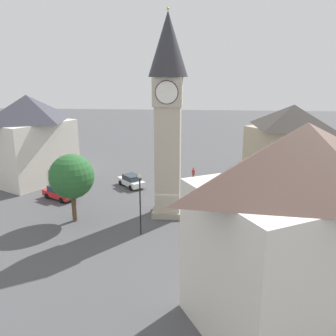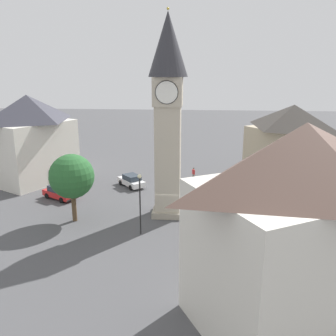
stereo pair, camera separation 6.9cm
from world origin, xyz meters
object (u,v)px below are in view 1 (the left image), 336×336
(building_shop_left, at_px, (297,226))
(building_terrace_right, at_px, (291,146))
(clock_tower, at_px, (168,101))
(car_blue_kerb, at_px, (131,181))
(road_sign, at_px, (220,188))
(tree, at_px, (72,177))
(lamp_post, at_px, (140,195))
(pedestrian, at_px, (193,173))
(building_corner_back, at_px, (30,138))
(car_red_corner, at_px, (252,230))
(car_silver_kerb, at_px, (60,192))

(building_shop_left, height_order, building_terrace_right, building_shop_left)
(clock_tower, relative_size, car_blue_kerb, 4.57)
(building_shop_left, distance_m, road_sign, 18.50)
(tree, distance_m, lamp_post, 7.19)
(pedestrian, height_order, lamp_post, lamp_post)
(lamp_post, bearing_deg, building_corner_back, 138.90)
(car_red_corner, bearing_deg, clock_tower, 148.58)
(clock_tower, height_order, building_shop_left, clock_tower)
(pedestrian, relative_size, building_corner_back, 0.14)
(pedestrian, distance_m, building_terrace_right, 12.58)
(tree, relative_size, lamp_post, 1.19)
(car_blue_kerb, relative_size, pedestrian, 2.49)
(clock_tower, height_order, lamp_post, clock_tower)
(pedestrian, xyz_separation_m, building_corner_back, (-20.84, -2.02, 4.66))
(building_terrace_right, bearing_deg, tree, -151.06)
(lamp_post, bearing_deg, car_blue_kerb, 104.20)
(car_red_corner, height_order, road_sign, road_sign)
(building_corner_back, distance_m, lamp_post, 21.94)
(tree, xyz_separation_m, lamp_post, (6.77, -2.28, -0.80))
(building_terrace_right, relative_size, road_sign, 4.38)
(car_red_corner, xyz_separation_m, tree, (-16.42, 2.27, 3.67))
(pedestrian, xyz_separation_m, building_shop_left, (5.87, -26.45, 4.81))
(tree, bearing_deg, building_terrace_right, 28.94)
(building_corner_back, xyz_separation_m, road_sign, (23.83, -6.58, -3.76))
(clock_tower, relative_size, car_silver_kerb, 4.34)
(building_shop_left, xyz_separation_m, building_corner_back, (-26.70, 24.43, -0.15))
(clock_tower, bearing_deg, road_sign, 30.18)
(car_silver_kerb, xyz_separation_m, tree, (3.75, -5.73, 3.67))
(building_shop_left, bearing_deg, building_terrace_right, 76.68)
(pedestrian, xyz_separation_m, lamp_post, (-4.38, -16.38, 2.62))
(clock_tower, height_order, road_sign, clock_tower)
(pedestrian, height_order, tree, tree)
(car_blue_kerb, relative_size, lamp_post, 0.76)
(tree, bearing_deg, building_corner_back, 128.74)
(building_terrace_right, distance_m, building_corner_back, 32.64)
(clock_tower, relative_size, building_terrace_right, 1.57)
(car_silver_kerb, xyz_separation_m, road_sign, (17.89, -0.23, 1.14))
(building_shop_left, height_order, lamp_post, building_shop_left)
(building_shop_left, bearing_deg, lamp_post, 135.50)
(car_blue_kerb, xyz_separation_m, building_terrace_right, (19.46, 1.96, 4.39))
(clock_tower, distance_m, car_blue_kerb, 14.38)
(tree, bearing_deg, clock_tower, 15.24)
(clock_tower, relative_size, lamp_post, 3.49)
(clock_tower, distance_m, building_terrace_right, 18.52)
(building_corner_back, bearing_deg, lamp_post, -41.10)
(car_red_corner, bearing_deg, car_silver_kerb, 158.36)
(clock_tower, xyz_separation_m, lamp_post, (-2.01, -4.67, -7.58))
(car_red_corner, bearing_deg, road_sign, 106.35)
(building_corner_back, bearing_deg, pedestrian, 5.54)
(car_silver_kerb, height_order, lamp_post, lamp_post)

